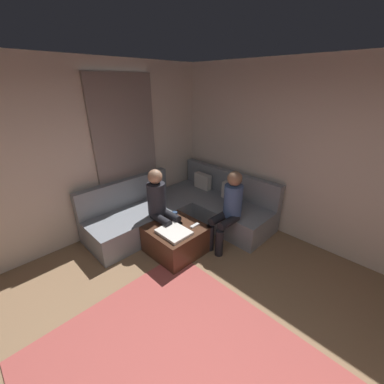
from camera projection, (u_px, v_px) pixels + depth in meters
name	position (u px, v px, depth m)	size (l,w,h in m)	color
wall_back	(347.00, 165.00, 3.22)	(6.00, 0.12, 2.70)	beige
wall_left	(37.00, 165.00, 3.23)	(0.12, 6.00, 2.70)	beige
curtain_panel	(127.00, 155.00, 4.04)	(0.06, 1.10, 2.50)	gray
area_rug	(183.00, 381.00, 2.09)	(2.60, 2.20, 0.01)	#AD4C47
sectional_couch	(184.00, 209.00, 4.33)	(2.10, 2.55, 0.87)	gray
ottoman	(176.00, 239.00, 3.63)	(0.76, 0.76, 0.42)	#4C2D1E
folded_blanket	(174.00, 232.00, 3.39)	(0.44, 0.36, 0.04)	white
coffee_mug	(175.00, 215.00, 3.78)	(0.08, 0.08, 0.10)	#334C72
game_remote	(195.00, 225.00, 3.56)	(0.05, 0.15, 0.02)	white
person_on_couch_back	(229.00, 207.00, 3.61)	(0.30, 0.60, 1.20)	black
person_on_couch_side	(161.00, 205.00, 3.67)	(0.60, 0.30, 1.20)	black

